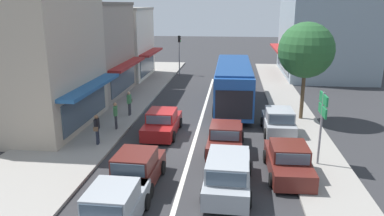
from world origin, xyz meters
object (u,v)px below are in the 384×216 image
Objects in this scene: city_bus at (234,82)px; pedestrian_browsing_midblock at (97,128)px; hatchback_adjacent_lane_lead at (114,207)px; sedan_queue_far_back at (162,123)px; pedestrian_with_handbag_near at (129,102)px; pedestrian_far_walker at (116,114)px; traffic_light_downstreet at (179,48)px; parked_hatchback_kerb_second at (279,122)px; street_tree_right at (306,50)px; wagon_queue_gap_filler at (228,173)px; parked_sedan_kerb_front at (288,161)px; directional_road_sign at (323,111)px; sedan_adjacent_lane_trail at (225,139)px; hatchback_behind_bus_mid at (137,169)px.

city_bus is 6.68× the size of pedestrian_browsing_midblock.
sedan_queue_far_back is at bearing 90.93° from hatchback_adjacent_lane_lead.
pedestrian_with_handbag_near and pedestrian_browsing_midblock have the same top height.
pedestrian_far_walker is (-2.88, 0.24, 0.40)m from sedan_queue_far_back.
parked_hatchback_kerb_second is at bearing -64.92° from traffic_light_downstreet.
pedestrian_far_walker is at bearing -93.44° from traffic_light_downstreet.
pedestrian_with_handbag_near is at bearing -177.01° from street_tree_right.
wagon_queue_gap_filler is 3.18m from parked_sedan_kerb_front.
sedan_adjacent_lane_trail is at bearing 161.34° from directional_road_sign.
directional_road_sign reaches higher than wagon_queue_gap_filler.
sedan_queue_far_back is (-0.15, 6.51, -0.05)m from hatchback_behind_bus_mid.
sedan_adjacent_lane_trail and sedan_queue_far_back have the same top height.
sedan_queue_far_back is 8.16m from parked_sedan_kerb_front.
parked_hatchback_kerb_second is 10.40m from pedestrian_browsing_midblock.
sedan_adjacent_lane_trail is 2.60× the size of pedestrian_browsing_midblock.
directional_road_sign is at bearing 35.21° from parked_sedan_kerb_front.
pedestrian_browsing_midblock is at bearing -161.99° from parked_hatchback_kerb_second.
hatchback_behind_bus_mid is 3.82m from wagon_queue_gap_filler.
pedestrian_browsing_midblock is (-3.24, 4.13, 0.36)m from hatchback_behind_bus_mid.
pedestrian_with_handbag_near reaches higher than sedan_queue_far_back.
pedestrian_with_handbag_near is at bearing 148.15° from directional_road_sign.
parked_sedan_kerb_front is 5.62m from parked_hatchback_kerb_second.
pedestrian_browsing_midblock is at bearing 149.53° from wagon_queue_gap_filler.
sedan_adjacent_lane_trail is 0.66× the size of street_tree_right.
directional_road_sign is at bearing -6.67° from pedestrian_browsing_midblock.
hatchback_adjacent_lane_lead is 0.88× the size of parked_sedan_kerb_front.
city_bus reaches higher than hatchback_behind_bus_mid.
hatchback_adjacent_lane_lead is 8.05m from parked_sedan_kerb_front.
pedestrian_far_walker is at bearing 85.64° from pedestrian_browsing_midblock.
city_bus is 2.89× the size of hatchback_behind_bus_mid.
parked_hatchback_kerb_second reaches higher than sedan_queue_far_back.
hatchback_adjacent_lane_lead is 2.29× the size of pedestrian_browsing_midblock.
sedan_adjacent_lane_trail is 1.14× the size of parked_hatchback_kerb_second.
street_tree_right is at bearing 58.42° from parked_hatchback_kerb_second.
hatchback_adjacent_lane_lead is at bearing -76.69° from pedestrian_with_handbag_near.
hatchback_behind_bus_mid is 0.89× the size of sedan_queue_far_back.
city_bus is 13.84m from hatchback_behind_bus_mid.
pedestrian_far_walker reaches higher than hatchback_adjacent_lane_lead.
hatchback_adjacent_lane_lead is 4.88m from wagon_queue_gap_filler.
directional_road_sign reaches higher than sedan_queue_far_back.
directional_road_sign reaches higher than hatchback_behind_bus_mid.
wagon_queue_gap_filler reaches higher than parked_hatchback_kerb_second.
traffic_light_downstreet is at bearing 123.93° from street_tree_right.
hatchback_behind_bus_mid reaches higher than parked_sedan_kerb_front.
hatchback_behind_bus_mid is 25.78m from traffic_light_downstreet.
parked_sedan_kerb_front is (6.62, -4.77, 0.00)m from sedan_queue_far_back.
directional_road_sign is at bearing 19.37° from hatchback_behind_bus_mid.
street_tree_right is at bearing 27.68° from pedestrian_browsing_midblock.
hatchback_adjacent_lane_lead is (-3.94, -16.28, -1.17)m from city_bus.
wagon_queue_gap_filler is at bearing -146.57° from parked_sedan_kerb_front.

